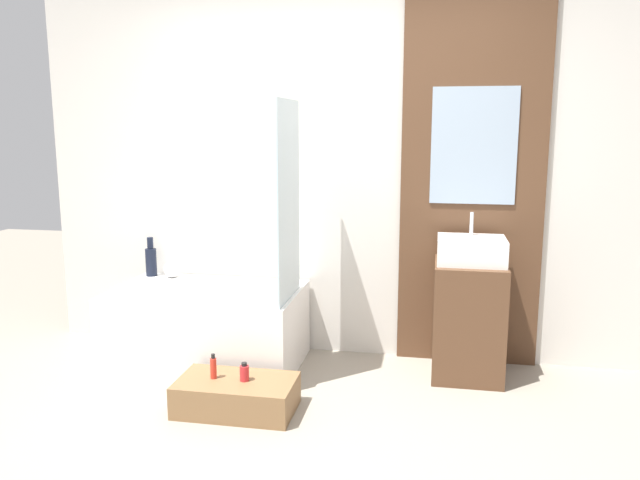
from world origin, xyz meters
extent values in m
plane|color=gray|center=(0.00, 0.00, 0.00)|extent=(12.00, 12.00, 0.00)
cube|color=silver|center=(0.00, 1.58, 1.30)|extent=(4.20, 0.06, 2.60)
cube|color=brown|center=(0.95, 1.53, 1.30)|extent=(0.94, 0.03, 2.60)
cube|color=#9EB2C6|center=(0.95, 1.51, 1.48)|extent=(0.55, 0.01, 0.76)
cube|color=white|center=(-0.78, 1.14, 0.26)|extent=(1.26, 0.79, 0.53)
cube|color=silver|center=(-0.78, 1.14, 0.52)|extent=(0.98, 0.55, 0.01)
cube|color=silver|center=(-0.18, 1.04, 1.15)|extent=(0.01, 0.55, 1.25)
cube|color=olive|center=(-0.37, 0.48, 0.09)|extent=(0.67, 0.39, 0.19)
cube|color=brown|center=(0.95, 1.27, 0.38)|extent=(0.45, 0.48, 0.75)
cube|color=white|center=(0.95, 1.27, 0.83)|extent=(0.42, 0.35, 0.16)
cylinder|color=silver|center=(0.95, 1.37, 0.99)|extent=(0.02, 0.02, 0.15)
cylinder|color=black|center=(-1.32, 1.44, 0.63)|extent=(0.08, 0.08, 0.20)
cylinder|color=black|center=(-1.32, 1.44, 0.77)|extent=(0.04, 0.04, 0.09)
sphere|color=white|center=(-1.15, 1.42, 0.59)|extent=(0.12, 0.12, 0.12)
cylinder|color=red|center=(-0.50, 0.48, 0.25)|extent=(0.04, 0.04, 0.12)
cylinder|color=black|center=(-0.50, 0.48, 0.32)|extent=(0.02, 0.02, 0.03)
cylinder|color=red|center=(-0.32, 0.48, 0.23)|extent=(0.05, 0.05, 0.09)
cylinder|color=black|center=(-0.32, 0.48, 0.28)|extent=(0.03, 0.03, 0.02)
camera|label=1|loc=(0.73, -2.72, 1.61)|focal=35.00mm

